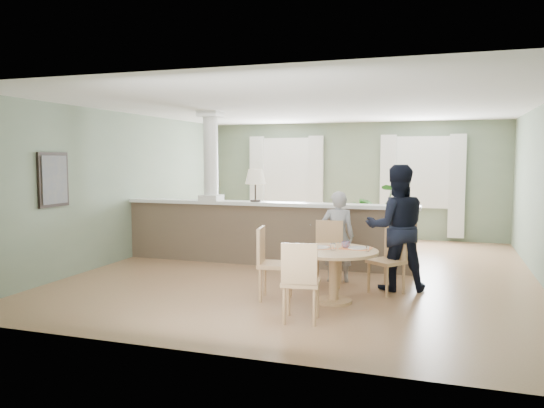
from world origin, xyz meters
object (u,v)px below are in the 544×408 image
(houseplant, at_px, (374,219))
(chair_far_boy, at_px, (328,250))
(dining_table, at_px, (334,260))
(chair_far_man, at_px, (390,257))
(chair_near, at_px, (300,278))
(child_person, at_px, (338,236))
(sofa, at_px, (312,231))
(chair_side, at_px, (270,260))
(man_person, at_px, (396,228))

(houseplant, bearing_deg, chair_far_boy, -96.71)
(dining_table, distance_m, chair_far_man, 0.97)
(chair_near, distance_m, child_person, 2.15)
(chair_far_boy, distance_m, chair_far_man, 0.93)
(sofa, distance_m, chair_near, 4.35)
(dining_table, height_order, child_person, child_person)
(chair_side, height_order, man_person, man_person)
(child_person, bearing_deg, chair_far_man, 139.76)
(man_person, bearing_deg, chair_far_boy, -14.88)
(sofa, xyz_separation_m, chair_near, (0.92, -4.25, 0.07))
(houseplant, relative_size, man_person, 0.78)
(dining_table, distance_m, man_person, 1.21)
(dining_table, relative_size, chair_near, 1.22)
(chair_far_boy, bearing_deg, chair_far_man, -18.77)
(chair_far_boy, relative_size, chair_near, 1.01)
(chair_far_boy, distance_m, child_person, 0.30)
(sofa, height_order, chair_near, chair_near)
(dining_table, relative_size, chair_side, 1.19)
(sofa, bearing_deg, child_person, -73.84)
(houseplant, bearing_deg, chair_near, -92.88)
(chair_near, relative_size, man_person, 0.52)
(houseplant, relative_size, dining_table, 1.21)
(sofa, relative_size, man_person, 1.71)
(child_person, bearing_deg, chair_far_boy, 56.72)
(man_person, bearing_deg, dining_table, 37.68)
(houseplant, height_order, child_person, houseplant)
(houseplant, height_order, chair_far_man, houseplant)
(houseplant, bearing_deg, dining_table, -90.67)
(dining_table, xyz_separation_m, chair_side, (-0.84, -0.13, -0.02))
(houseplant, distance_m, chair_side, 3.87)
(chair_far_boy, bearing_deg, sofa, 102.69)
(dining_table, height_order, chair_far_boy, chair_far_boy)
(houseplant, distance_m, child_person, 2.49)
(houseplant, bearing_deg, child_person, -95.31)
(chair_far_boy, height_order, child_person, child_person)
(houseplant, relative_size, chair_side, 1.44)
(sofa, xyz_separation_m, houseplant, (1.15, 0.37, 0.25))
(dining_table, height_order, man_person, man_person)
(chair_far_boy, xyz_separation_m, man_person, (0.97, 0.01, 0.37))
(chair_far_man, bearing_deg, chair_far_boy, -155.63)
(sofa, distance_m, man_person, 2.98)
(chair_far_boy, relative_size, man_person, 0.53)
(dining_table, relative_size, man_person, 0.64)
(child_person, bearing_deg, dining_table, 86.47)
(sofa, distance_m, houseplant, 1.24)
(chair_side, height_order, child_person, child_person)
(dining_table, distance_m, child_person, 1.18)
(chair_far_man, xyz_separation_m, chair_side, (-1.48, -0.86, 0.02))
(houseplant, distance_m, man_person, 2.79)
(houseplant, xyz_separation_m, chair_far_man, (0.59, -2.91, -0.19))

